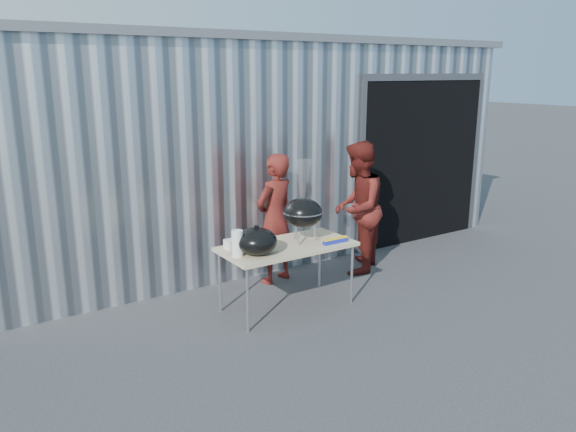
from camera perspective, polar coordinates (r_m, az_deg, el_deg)
ground at (r=6.06m, az=2.50°, el=-11.25°), size 80.00×80.00×0.00m
building at (r=9.97m, az=-8.67°, el=8.03°), size 8.20×6.20×3.10m
folding_table at (r=6.30m, az=-0.11°, el=-3.29°), size 1.50×0.75×0.75m
kettle_grill at (r=6.29m, az=1.51°, el=1.01°), size 0.45×0.45×0.94m
grill_lid at (r=5.94m, az=-3.21°, el=-2.57°), size 0.44×0.44×0.32m
paper_towels at (r=5.89m, az=-5.17°, el=-2.79°), size 0.12×0.12×0.28m
white_tub at (r=6.18m, az=-5.46°, el=-2.83°), size 0.20×0.15×0.10m
foil_box at (r=6.36m, az=4.84°, el=-2.50°), size 0.32×0.06×0.06m
person_cook at (r=7.08m, az=-1.32°, el=-0.29°), size 0.69×0.55×1.66m
person_bystander at (r=7.49m, az=7.08°, el=0.84°), size 1.08×1.05×1.76m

